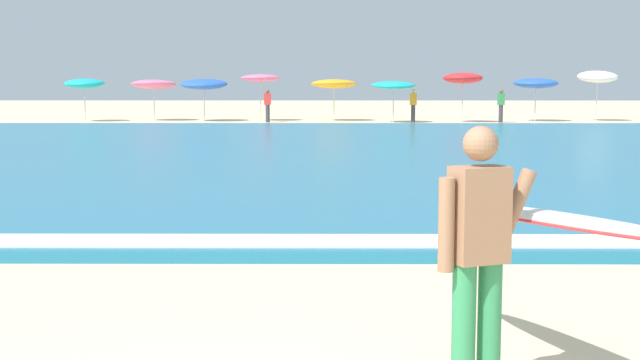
{
  "coord_description": "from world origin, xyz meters",
  "views": [
    {
      "loc": [
        0.38,
        -4.03,
        2.01
      ],
      "look_at": [
        0.33,
        3.67,
        1.1
      ],
      "focal_mm": 47.69,
      "sensor_mm": 36.0,
      "label": 1
    }
  ],
  "objects": [
    {
      "name": "sea",
      "position": [
        0.0,
        19.11,
        0.07
      ],
      "size": [
        120.0,
        28.0,
        0.14
      ],
      "primitive_type": "cube",
      "color": "teal",
      "rests_on": "ground"
    },
    {
      "name": "beach_umbrella_0",
      "position": [
        -11.33,
        37.39,
        1.83
      ],
      "size": [
        1.93,
        1.95,
        2.13
      ],
      "color": "beige",
      "rests_on": "ground"
    },
    {
      "name": "beach_umbrella_2",
      "position": [
        -5.55,
        37.71,
        1.8
      ],
      "size": [
        2.29,
        2.32,
        2.14
      ],
      "color": "beige",
      "rests_on": "ground"
    },
    {
      "name": "beachgoer_near_row_left",
      "position": [
        -2.36,
        36.54,
        0.84
      ],
      "size": [
        0.32,
        0.2,
        1.58
      ],
      "color": "#383842",
      "rests_on": "ground"
    },
    {
      "name": "surfer_with_board",
      "position": [
        1.56,
        1.26,
        1.03
      ],
      "size": [
        1.37,
        2.56,
        1.73
      ],
      "color": "#338E56",
      "rests_on": "ground"
    },
    {
      "name": "beachgoer_near_row_mid",
      "position": [
        8.72,
        36.38,
        0.84
      ],
      "size": [
        0.32,
        0.2,
        1.58
      ],
      "color": "#383842",
      "rests_on": "ground"
    },
    {
      "name": "surf_foam",
      "position": [
        0.0,
        5.71,
        0.15
      ],
      "size": [
        120.0,
        0.84,
        0.01
      ],
      "primitive_type": "cube",
      "color": "white",
      "rests_on": "sea"
    },
    {
      "name": "beach_umbrella_4",
      "position": [
        0.82,
        38.08,
        1.82
      ],
      "size": [
        2.25,
        2.26,
        2.09
      ],
      "color": "beige",
      "rests_on": "ground"
    },
    {
      "name": "beach_umbrella_6",
      "position": [
        6.91,
        36.54,
        2.1
      ],
      "size": [
        1.89,
        1.89,
        2.37
      ],
      "color": "beige",
      "rests_on": "ground"
    },
    {
      "name": "beachgoer_near_row_right",
      "position": [
        4.55,
        36.24,
        0.84
      ],
      "size": [
        0.32,
        0.2,
        1.58
      ],
      "color": "#383842",
      "rests_on": "ground"
    },
    {
      "name": "beach_umbrella_5",
      "position": [
        3.61,
        36.36,
        1.77
      ],
      "size": [
        2.09,
        2.11,
        2.02
      ],
      "color": "beige",
      "rests_on": "ground"
    },
    {
      "name": "beach_umbrella_3",
      "position": [
        -2.81,
        37.99,
        2.1
      ],
      "size": [
        1.92,
        1.93,
        2.31
      ],
      "color": "beige",
      "rests_on": "ground"
    },
    {
      "name": "beach_umbrella_7",
      "position": [
        10.65,
        37.63,
        1.85
      ],
      "size": [
        2.17,
        2.18,
        2.13
      ],
      "color": "beige",
      "rests_on": "ground"
    },
    {
      "name": "beach_umbrella_1",
      "position": [
        -8.13,
        38.28,
        1.79
      ],
      "size": [
        2.22,
        2.24,
        2.09
      ],
      "color": "beige",
      "rests_on": "ground"
    },
    {
      "name": "beach_umbrella_8",
      "position": [
        13.71,
        37.87,
        2.17
      ],
      "size": [
        1.93,
        1.97,
        2.54
      ],
      "color": "beige",
      "rests_on": "ground"
    }
  ]
}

